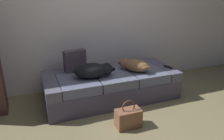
% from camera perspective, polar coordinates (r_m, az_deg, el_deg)
% --- Properties ---
extents(ground_plane, '(10.00, 10.00, 0.00)m').
position_cam_1_polar(ground_plane, '(2.82, 7.95, -16.47)').
color(ground_plane, '#827653').
extents(back_wall, '(6.40, 0.10, 2.80)m').
position_cam_1_polar(back_wall, '(3.89, -3.97, 16.16)').
color(back_wall, silver).
rests_on(back_wall, ground).
extents(couch, '(2.06, 0.89, 0.44)m').
position_cam_1_polar(couch, '(3.56, -0.30, -3.86)').
color(couch, '#4A465D').
rests_on(couch, ground).
extents(dog_dark, '(0.65, 0.33, 0.22)m').
position_cam_1_polar(dog_dark, '(3.23, -4.68, -0.11)').
color(dog_dark, black).
rests_on(dog_dark, couch).
extents(dog_tan, '(0.45, 0.50, 0.19)m').
position_cam_1_polar(dog_tan, '(3.50, 5.66, 1.26)').
color(dog_tan, olive).
rests_on(dog_tan, couch).
extents(tv_remote, '(0.09, 0.16, 0.02)m').
position_cam_1_polar(tv_remote, '(3.78, 14.18, 0.78)').
color(tv_remote, black).
rests_on(tv_remote, couch).
extents(throw_pillow, '(0.36, 0.18, 0.34)m').
position_cam_1_polar(throw_pillow, '(3.51, -9.50, 2.35)').
color(throw_pillow, '#4E4050').
rests_on(throw_pillow, couch).
extents(handbag, '(0.32, 0.18, 0.38)m').
position_cam_1_polar(handbag, '(2.90, 4.18, -12.14)').
color(handbag, brown).
rests_on(handbag, ground).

